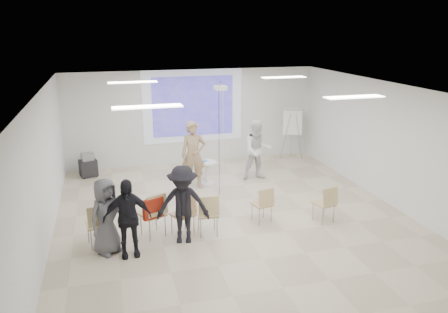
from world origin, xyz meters
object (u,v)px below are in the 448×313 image
object	(u,v)px
chair_left_mid	(154,212)
audience_outer	(106,212)
audience_left	(127,213)
player_right	(258,147)
chair_right_far	(326,201)
chair_center	(208,212)
audience_mid	(183,200)
chair_far_left	(98,222)
pedestal_table	(207,171)
laptop	(182,213)
player_left	(193,151)
av_cart	(88,166)
chair_left_inner	(184,212)
flipchart_easel	(292,122)
chair_right_inner	(264,202)

from	to	relation	value
chair_left_mid	audience_outer	bearing A→B (deg)	179.15
audience_left	player_right	bearing A→B (deg)	40.08
chair_left_mid	chair_right_far	world-z (taller)	chair_left_mid
chair_center	audience_mid	bearing A→B (deg)	-160.96
chair_far_left	audience_left	bearing A→B (deg)	-52.69
pedestal_table	audience_mid	world-z (taller)	audience_mid
laptop	audience_left	distance (m)	1.39
player_left	chair_far_left	world-z (taller)	player_left
chair_left_mid	chair_right_far	size ratio (longest dim) A/B	1.13
chair_left_mid	audience_outer	world-z (taller)	audience_outer
player_left	chair_center	size ratio (longest dim) A/B	2.29
chair_right_far	av_cart	distance (m)	7.08
chair_left_mid	audience_mid	xyz separation A→B (m)	(0.55, -0.36, 0.35)
chair_right_far	laptop	bearing A→B (deg)	161.60
player_left	audience_outer	bearing A→B (deg)	-120.96
chair_left_inner	chair_center	size ratio (longest dim) A/B	0.98
chair_left_mid	audience_outer	distance (m)	1.08
player_left	player_right	distance (m)	1.93
player_right	audience_outer	distance (m)	5.40
laptop	chair_right_far	bearing A→B (deg)	150.92
audience_left	audience_mid	size ratio (longest dim) A/B	0.96
chair_far_left	flipchart_easel	distance (m)	7.79
chair_right_inner	laptop	distance (m)	1.86
player_left	audience_mid	size ratio (longest dim) A/B	1.13
audience_mid	audience_left	bearing A→B (deg)	-152.25
chair_right_far	laptop	world-z (taller)	chair_right_far
audience_mid	av_cart	size ratio (longest dim) A/B	2.60
chair_right_inner	audience_outer	size ratio (longest dim) A/B	0.49
flipchart_easel	audience_outer	bearing A→B (deg)	-122.40
chair_left_mid	chair_right_inner	size ratio (longest dim) A/B	1.18
audience_left	audience_outer	bearing A→B (deg)	147.02
pedestal_table	chair_left_inner	distance (m)	3.18
player_right	laptop	xyz separation A→B (m)	(-2.72, -2.90, -0.48)
player_left	chair_far_left	distance (m)	3.83
player_left	audience_left	world-z (taller)	player_left
chair_left_inner	pedestal_table	bearing A→B (deg)	44.63
av_cart	chair_far_left	bearing A→B (deg)	-101.57
player_left	chair_right_far	distance (m)	3.91
audience_left	chair_right_inner	bearing A→B (deg)	10.75
laptop	av_cart	size ratio (longest dim) A/B	0.46
chair_right_inner	av_cart	size ratio (longest dim) A/B	1.17
chair_right_far	audience_mid	xyz separation A→B (m)	(-3.26, -0.04, 0.42)
player_right	chair_center	size ratio (longest dim) A/B	2.10
player_left	chair_right_inner	world-z (taller)	player_left
audience_outer	audience_left	bearing A→B (deg)	-67.35
flipchart_easel	audience_mid	bearing A→B (deg)	-114.45
chair_far_left	chair_right_far	size ratio (longest dim) A/B	1.05
chair_center	audience_outer	world-z (taller)	audience_outer
chair_right_inner	av_cart	world-z (taller)	chair_right_inner
chair_left_inner	chair_right_far	size ratio (longest dim) A/B	1.04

